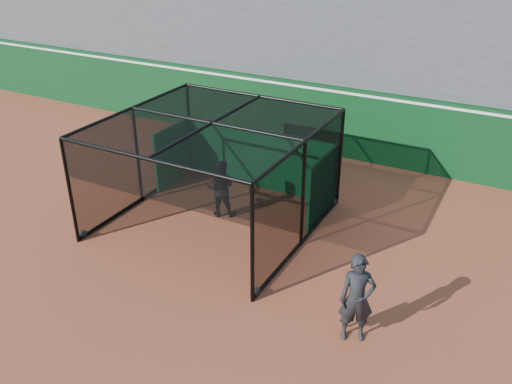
% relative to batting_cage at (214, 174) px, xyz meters
% --- Properties ---
extents(ground, '(120.00, 120.00, 0.00)m').
position_rel_batting_cage_xyz_m(ground, '(0.48, -2.31, -1.45)').
color(ground, brown).
rests_on(ground, ground).
extents(outfield_wall, '(50.00, 0.50, 2.50)m').
position_rel_batting_cage_xyz_m(outfield_wall, '(0.48, 6.19, -0.17)').
color(outfield_wall, '#0A3716').
rests_on(outfield_wall, ground).
extents(grandstand, '(50.00, 7.85, 8.95)m').
position_rel_batting_cage_xyz_m(grandstand, '(0.48, 9.96, 3.02)').
color(grandstand, '#4C4C4F').
rests_on(grandstand, ground).
extents(batting_cage, '(5.33, 5.36, 2.91)m').
position_rel_batting_cage_xyz_m(batting_cage, '(0.00, 0.00, 0.00)').
color(batting_cage, black).
rests_on(batting_cage, ground).
extents(batter, '(1.00, 0.91, 1.67)m').
position_rel_batting_cage_xyz_m(batter, '(-0.06, 0.39, -0.62)').
color(batter, black).
rests_on(batter, ground).
extents(on_deck_player, '(0.84, 0.74, 1.94)m').
position_rel_batting_cage_xyz_m(on_deck_player, '(4.98, -2.69, -0.49)').
color(on_deck_player, black).
rests_on(on_deck_player, ground).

